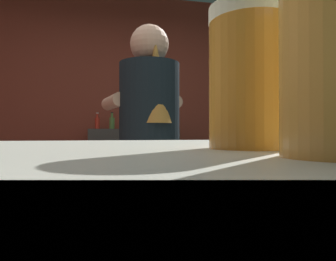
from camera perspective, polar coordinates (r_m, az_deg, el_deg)
wall_back at (r=3.61m, az=-10.18°, el=3.46°), size 5.20×0.10×2.70m
prep_counter at (r=2.32m, az=0.27°, el=-16.77°), size 2.10×0.60×0.91m
back_shelf at (r=3.38m, az=-6.44°, el=-9.48°), size 0.94×0.36×1.15m
bartender at (r=1.74m, az=-3.41°, el=-4.06°), size 0.47×0.54×1.72m
knife_block at (r=2.41m, az=11.02°, el=-2.61°), size 0.10×0.08×0.29m
mixing_bowl at (r=2.18m, az=-8.50°, el=-4.92°), size 0.20×0.20×0.05m
chefs_knife at (r=2.20m, az=2.17°, el=-5.50°), size 0.24×0.06×0.01m
pint_glass_far at (r=0.31m, az=15.07°, el=9.33°), size 0.08×0.08×0.14m
bottle_olive_oil at (r=3.37m, az=-1.67°, el=1.46°), size 0.07×0.07×0.18m
bottle_hot_sauce at (r=3.32m, az=-12.98°, el=1.43°), size 0.05×0.05×0.17m
bottle_soy at (r=3.29m, az=-2.84°, el=1.64°), size 0.08×0.08×0.20m
bottle_vinegar at (r=3.35m, az=-10.36°, el=1.47°), size 0.06×0.06×0.18m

